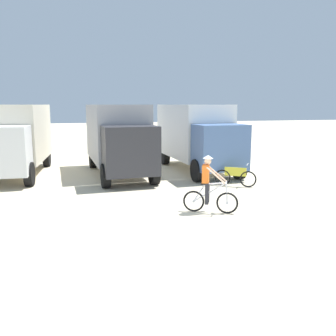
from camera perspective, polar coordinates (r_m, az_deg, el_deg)
ground_plane at (r=10.20m, az=2.97°, el=-9.32°), size 120.00×120.00×0.00m
box_truck_cream_rv at (r=18.89m, az=-22.67°, el=4.63°), size 2.90×6.92×3.35m
box_truck_grey_hauler at (r=17.67m, az=-7.78°, el=4.99°), size 2.66×6.85×3.35m
box_truck_white_box at (r=18.75m, az=4.49°, el=5.33°), size 2.62×6.83×3.35m
cyclist_orange_shirt at (r=11.43m, az=6.38°, el=-2.85°), size 1.57×0.87×1.82m
bicycle_spare at (r=15.34m, az=10.48°, el=-1.39°), size 1.47×1.01×0.97m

